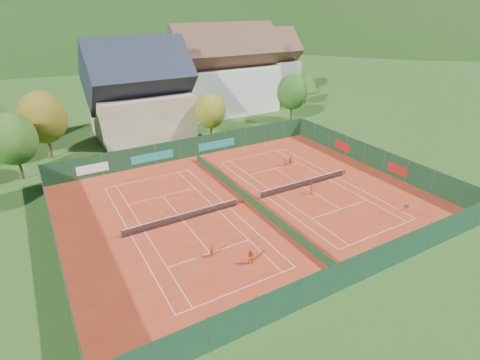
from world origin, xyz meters
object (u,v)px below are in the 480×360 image
(chalet, at_px, (140,96))
(player_right_near, at_px, (311,189))
(player_left_far, at_px, (161,217))
(hotel_block_b, at_px, (261,68))
(player_right_far_b, at_px, (290,160))
(player_left_mid, at_px, (251,257))
(player_right_far_a, at_px, (284,161))
(ball_hopper, at_px, (406,206))
(player_left_near, at_px, (212,250))
(hotel_block_a, at_px, (224,75))

(chalet, height_order, player_right_near, chalet)
(player_left_far, bearing_deg, hotel_block_b, -138.29)
(hotel_block_b, height_order, player_right_far_b, hotel_block_b)
(player_left_mid, height_order, player_right_far_a, player_left_mid)
(hotel_block_b, distance_m, player_left_mid, 64.69)
(chalet, relative_size, player_right_far_a, 12.02)
(ball_hopper, height_order, player_right_far_b, player_right_far_b)
(hotel_block_b, relative_size, ball_hopper, 21.60)
(chalet, height_order, ball_hopper, chalet)
(chalet, xyz_separation_m, hotel_block_b, (33.00, 14.00, -0.01))
(chalet, bearing_deg, player_left_mid, -93.82)
(player_left_near, bearing_deg, player_right_far_b, 0.30)
(hotel_block_a, relative_size, player_right_near, 15.12)
(chalet, xyz_separation_m, hotel_block_a, (19.00, 6.00, 0.76))
(ball_hopper, bearing_deg, player_left_far, 155.24)
(chalet, distance_m, player_left_mid, 40.18)
(chalet, xyz_separation_m, player_right_far_b, (13.71, -23.57, -5.99))
(hotel_block_b, height_order, player_left_mid, hotel_block_b)
(chalet, relative_size, player_left_mid, 10.59)
(ball_hopper, distance_m, player_right_far_b, 16.91)
(chalet, relative_size, player_left_far, 12.25)
(player_left_mid, bearing_deg, player_left_far, 143.22)
(player_right_far_b, bearing_deg, player_left_near, -8.02)
(hotel_block_b, bearing_deg, player_right_near, -116.12)
(hotel_block_a, relative_size, player_left_mid, 14.12)
(player_left_mid, distance_m, player_right_far_a, 22.25)
(hotel_block_b, height_order, player_right_near, hotel_block_b)
(hotel_block_b, bearing_deg, player_left_far, -132.91)
(hotel_block_b, relative_size, player_right_far_b, 13.55)
(ball_hopper, relative_size, player_right_far_a, 0.59)
(player_left_near, height_order, player_left_far, player_left_near)
(hotel_block_a, relative_size, hotel_block_b, 1.25)
(hotel_block_b, height_order, player_right_far_a, hotel_block_b)
(player_left_far, bearing_deg, player_left_mid, 107.33)
(player_left_far, xyz_separation_m, player_right_far_a, (19.70, 5.61, 0.01))
(player_left_mid, distance_m, player_left_far, 11.45)
(hotel_block_a, height_order, player_right_far_a, hotel_block_a)
(hotel_block_b, height_order, player_left_near, hotel_block_b)
(hotel_block_a, xyz_separation_m, ball_hopper, (-2.06, -46.18, -6.83))
(hotel_block_a, height_order, player_right_near, hotel_block_a)
(chalet, distance_m, player_right_near, 34.17)
(hotel_block_a, relative_size, ball_hopper, 27.00)
(player_left_mid, relative_size, player_right_far_a, 1.13)
(player_right_near, xyz_separation_m, player_right_far_a, (2.19, 8.50, -0.04))
(ball_hopper, xyz_separation_m, player_right_far_b, (-3.23, 16.60, 0.08))
(player_right_near, bearing_deg, player_right_far_b, 22.91)
(player_left_near, bearing_deg, chalet, 47.01)
(chalet, distance_m, hotel_block_a, 19.94)
(chalet, relative_size, hotel_block_a, 0.75)
(hotel_block_a, bearing_deg, chalet, -162.47)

